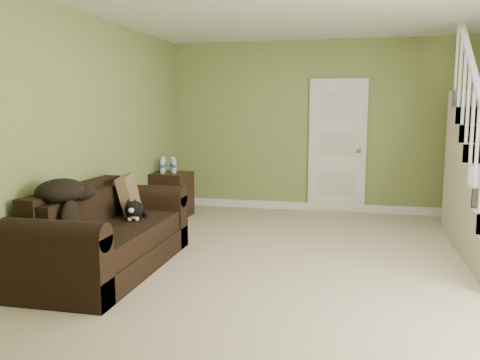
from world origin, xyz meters
The scene contains 14 objects.
floor centered at (0.00, 0.00, 0.00)m, with size 5.00×5.50×0.01m, color #C7B28F.
ceiling centered at (0.00, 0.00, 2.60)m, with size 5.00×5.50×0.01m, color white.
wall_back centered at (0.00, 2.75, 1.30)m, with size 5.00×0.04×2.60m, color olive.
wall_front centered at (0.00, -2.75, 1.30)m, with size 5.00×0.04×2.60m, color olive.
wall_left centered at (-2.50, 0.00, 1.30)m, with size 0.04×5.50×2.60m, color olive.
baseboard_back centered at (0.00, 2.72, 0.06)m, with size 5.00×0.04×0.12m, color white.
baseboard_left centered at (-2.47, 0.00, 0.06)m, with size 0.04×5.50×0.12m, color white.
door centered at (0.10, 2.71, 1.01)m, with size 0.86×0.12×2.02m.
sofa centered at (-2.02, -0.67, 0.32)m, with size 0.91×2.10×0.83m.
side_table centered at (-2.26, 1.80, 0.34)m, with size 0.58×0.58×0.88m.
cat centered at (-1.86, -0.34, 0.54)m, with size 0.31×0.50×0.24m.
banana centered at (-1.77, -1.25, 0.48)m, with size 0.05×0.19×0.05m, color yellow.
throw_pillow centered at (-2.02, -0.07, 0.63)m, with size 0.12×0.47×0.47m, color #48321D.
throw_blanket centered at (-2.20, -1.12, 0.86)m, with size 0.39×0.52×0.21m, color black.
Camera 1 is at (0.34, -5.13, 1.60)m, focal length 38.00 mm.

